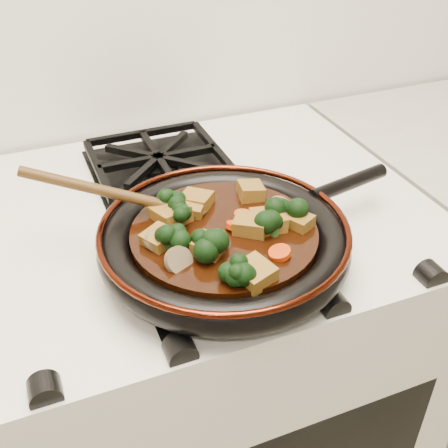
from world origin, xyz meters
name	(u,v)px	position (x,y,z in m)	size (l,w,h in m)	color
stove	(194,394)	(0.00, 1.69, 0.45)	(0.76, 0.60, 0.90)	silver
burner_grate_front	(217,254)	(0.00, 1.55, 0.91)	(0.23, 0.23, 0.03)	black
burner_grate_back	(159,162)	(0.00, 1.83, 0.91)	(0.23, 0.23, 0.03)	black
skillet	(225,240)	(0.01, 1.54, 0.94)	(0.46, 0.34, 0.05)	black
braising_sauce	(224,237)	(0.01, 1.54, 0.95)	(0.25, 0.25, 0.02)	black
tofu_cube_0	(255,273)	(0.00, 1.44, 0.97)	(0.04, 0.04, 0.02)	brown
tofu_cube_1	(159,239)	(-0.08, 1.54, 0.97)	(0.04, 0.04, 0.02)	brown
tofu_cube_2	(299,222)	(0.10, 1.51, 0.97)	(0.03, 0.03, 0.02)	brown
tofu_cube_3	(251,225)	(0.04, 1.53, 0.97)	(0.04, 0.04, 0.02)	brown
tofu_cube_4	(191,208)	(-0.02, 1.60, 0.97)	(0.04, 0.03, 0.02)	brown
tofu_cube_5	(251,191)	(0.07, 1.60, 0.97)	(0.04, 0.03, 0.02)	brown
tofu_cube_6	(268,221)	(0.06, 1.53, 0.97)	(0.04, 0.04, 0.02)	brown
tofu_cube_7	(196,201)	(-0.01, 1.61, 0.97)	(0.04, 0.04, 0.02)	brown
tofu_cube_8	(209,247)	(-0.03, 1.50, 0.97)	(0.04, 0.04, 0.02)	brown
tofu_cube_9	(170,214)	(-0.05, 1.59, 0.97)	(0.04, 0.05, 0.02)	brown
broccoli_floret_0	(212,245)	(-0.03, 1.50, 0.97)	(0.06, 0.06, 0.06)	black
broccoli_floret_1	(284,215)	(0.09, 1.53, 0.97)	(0.06, 0.06, 0.05)	black
broccoli_floret_2	(237,273)	(-0.02, 1.44, 0.97)	(0.06, 0.06, 0.05)	black
broccoli_floret_3	(173,205)	(-0.04, 1.61, 0.97)	(0.06, 0.06, 0.05)	black
broccoli_floret_4	(178,220)	(-0.05, 1.57, 0.97)	(0.05, 0.05, 0.05)	black
broccoli_floret_5	(275,227)	(0.06, 1.51, 0.97)	(0.06, 0.06, 0.06)	black
broccoli_floret_6	(168,240)	(-0.07, 1.53, 0.97)	(0.06, 0.06, 0.06)	black
carrot_coin_0	(245,217)	(0.04, 1.55, 0.96)	(0.03, 0.03, 0.01)	red
carrot_coin_1	(280,253)	(0.05, 1.46, 0.96)	(0.03, 0.03, 0.01)	red
carrot_coin_2	(236,226)	(0.02, 1.54, 0.96)	(0.03, 0.03, 0.01)	red
carrot_coin_3	(155,236)	(-0.08, 1.56, 0.96)	(0.03, 0.03, 0.01)	red
mushroom_slice_0	(286,212)	(0.10, 1.54, 0.97)	(0.04, 0.04, 0.01)	brown
mushroom_slice_1	(279,207)	(0.09, 1.55, 0.97)	(0.03, 0.03, 0.01)	brown
mushroom_slice_2	(171,205)	(-0.04, 1.61, 0.97)	(0.03, 0.03, 0.01)	brown
mushroom_slice_3	(157,240)	(-0.08, 1.54, 0.97)	(0.04, 0.04, 0.01)	brown
mushroom_slice_4	(179,261)	(-0.07, 1.49, 0.97)	(0.04, 0.04, 0.01)	brown
wooden_spoon	(142,200)	(-0.08, 1.62, 0.98)	(0.14, 0.08, 0.22)	#462C0F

